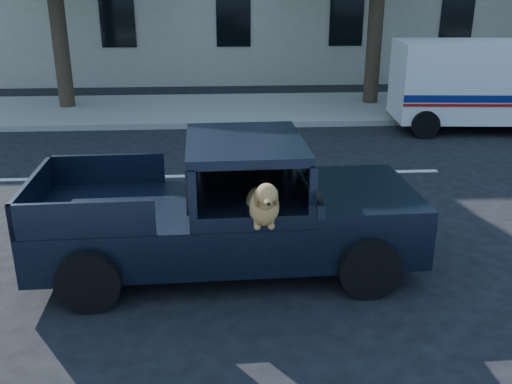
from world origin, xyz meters
TOP-DOWN VIEW (x-y plane):
  - ground at (0.00, 0.00)m, footprint 120.00×120.00m
  - far_sidewalk at (0.00, 9.20)m, footprint 60.00×4.00m
  - lane_stripes at (2.00, 3.40)m, footprint 21.60×0.14m
  - pickup_truck at (0.43, -0.38)m, footprint 4.95×2.55m
  - mail_truck at (6.82, 6.74)m, footprint 4.17×2.34m

SIDE VIEW (x-z plane):
  - ground at x=0.00m, z-range 0.00..0.00m
  - lane_stripes at x=2.00m, z-range 0.00..0.01m
  - far_sidewalk at x=0.00m, z-range 0.00..0.15m
  - pickup_truck at x=0.43m, z-range -0.28..1.47m
  - mail_truck at x=6.82m, z-range -0.14..2.07m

